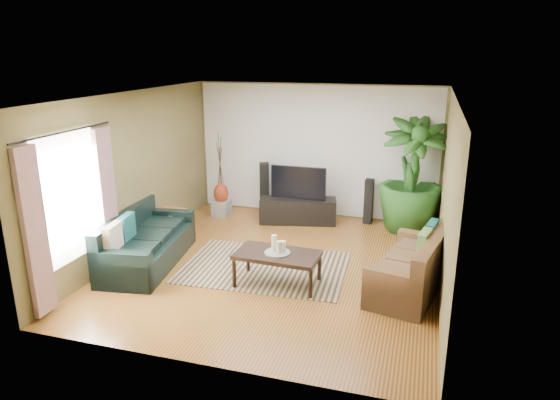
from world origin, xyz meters
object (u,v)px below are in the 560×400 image
at_px(speaker_right, 369,201).
at_px(side_table, 170,224).
at_px(potted_plant, 412,175).
at_px(television, 298,183).
at_px(sofa_right, 410,263).
at_px(sofa_left, 148,239).
at_px(speaker_left, 264,189).
at_px(tv_stand, 298,211).
at_px(vase, 221,193).
at_px(coffee_table, 277,269).
at_px(pedestal, 221,208).

relative_size(speaker_right, side_table, 1.72).
bearing_deg(potted_plant, television, -174.40).
bearing_deg(sofa_right, sofa_left, -74.15).
relative_size(speaker_left, side_table, 2.06).
xyz_separation_m(tv_stand, vase, (-1.64, -0.02, 0.23)).
relative_size(sofa_left, coffee_table, 1.73).
height_order(speaker_left, vase, speaker_left).
height_order(tv_stand, vase, vase).
height_order(sofa_right, vase, sofa_right).
relative_size(pedestal, vase, 0.78).
bearing_deg(side_table, speaker_right, 28.61).
bearing_deg(vase, side_table, -105.83).
xyz_separation_m(sofa_right, tv_stand, (-2.27, 2.36, -0.17)).
distance_m(sofa_left, speaker_left, 3.16).
relative_size(sofa_left, potted_plant, 0.97).
distance_m(sofa_left, vase, 2.59).
height_order(speaker_right, pedestal, speaker_right).
height_order(television, pedestal, television).
bearing_deg(coffee_table, vase, 129.82).
bearing_deg(speaker_left, potted_plant, -21.83).
bearing_deg(speaker_right, speaker_left, -175.43).
distance_m(television, speaker_left, 0.95).
relative_size(television, vase, 2.60).
distance_m(speaker_right, vase, 3.02).
bearing_deg(sofa_left, side_table, 3.36).
bearing_deg(speaker_right, sofa_right, -66.93).
height_order(coffee_table, vase, vase).
height_order(potted_plant, side_table, potted_plant).
relative_size(potted_plant, vase, 5.12).
bearing_deg(tv_stand, potted_plant, -6.49).
bearing_deg(tv_stand, side_table, -157.04).
height_order(speaker_left, potted_plant, potted_plant).
distance_m(sofa_left, side_table, 1.17).
relative_size(sofa_right, pedestal, 5.36).
xyz_separation_m(television, vase, (-1.64, -0.04, -0.34)).
height_order(speaker_left, pedestal, speaker_left).
height_order(coffee_table, side_table, side_table).
distance_m(tv_stand, vase, 1.66).
distance_m(television, speaker_right, 1.45).
relative_size(coffee_table, side_table, 2.31).
xyz_separation_m(speaker_right, vase, (-2.99, -0.41, 0.03)).
height_order(sofa_right, side_table, sofa_right).
xyz_separation_m(sofa_right, pedestal, (-3.91, 2.34, -0.26)).
bearing_deg(speaker_left, coffee_table, -87.23).
distance_m(sofa_right, coffee_table, 1.91).
xyz_separation_m(coffee_table, side_table, (-2.45, 1.27, 0.01)).
bearing_deg(vase, speaker_right, 7.79).
xyz_separation_m(sofa_right, side_table, (-4.32, 0.89, -0.16)).
bearing_deg(vase, pedestal, 0.00).
bearing_deg(speaker_right, tv_stand, -159.44).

